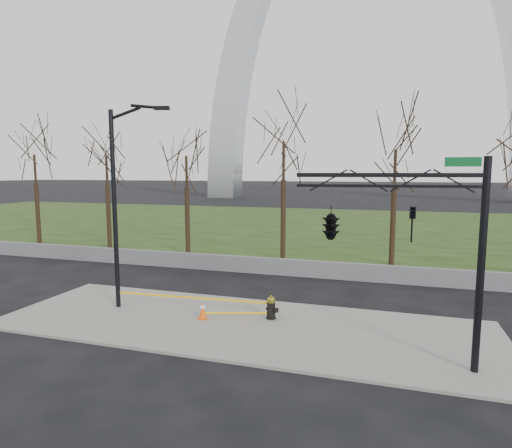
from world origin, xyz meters
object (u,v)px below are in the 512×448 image
(street_light, at_px, (120,195))
(traffic_cone, at_px, (203,310))
(fire_hydrant, at_px, (271,308))
(traffic_signal_mast, at_px, (358,223))

(street_light, bearing_deg, traffic_cone, -22.21)
(traffic_cone, bearing_deg, fire_hydrant, 17.14)
(traffic_cone, distance_m, traffic_signal_mast, 7.09)
(fire_hydrant, xyz_separation_m, traffic_cone, (-2.47, -0.76, -0.10))
(fire_hydrant, relative_size, traffic_signal_mast, 0.15)
(traffic_cone, height_order, traffic_signal_mast, traffic_signal_mast)
(street_light, height_order, traffic_signal_mast, street_light)
(traffic_cone, bearing_deg, street_light, 174.31)
(fire_hydrant, height_order, traffic_cone, fire_hydrant)
(street_light, distance_m, traffic_signal_mast, 9.70)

